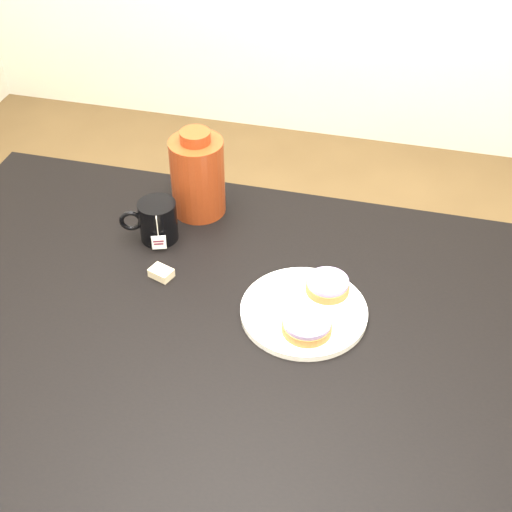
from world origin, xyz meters
name	(u,v)px	position (x,y,z in m)	size (l,w,h in m)	color
table	(232,354)	(0.00, 0.00, 0.67)	(1.40, 0.90, 0.75)	black
plate	(304,311)	(0.13, 0.06, 0.76)	(0.24, 0.24, 0.02)	white
bagel_back	(328,285)	(0.16, 0.12, 0.78)	(0.12, 0.12, 0.03)	brown
bagel_front	(307,325)	(0.14, 0.01, 0.78)	(0.13, 0.13, 0.03)	brown
mug	(157,221)	(-0.22, 0.21, 0.80)	(0.13, 0.10, 0.09)	black
teabag_pouch	(161,273)	(-0.17, 0.10, 0.76)	(0.04, 0.03, 0.02)	#C6B793
bagel_package	(198,175)	(-0.17, 0.33, 0.84)	(0.14, 0.14, 0.20)	#581B0B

